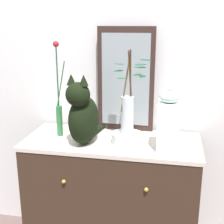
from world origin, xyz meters
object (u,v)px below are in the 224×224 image
vase_slim_green (59,108)px  sideboard (112,199)px  cat_sitting (83,115)px  jar_lidded_porcelain (168,122)px  mirror_leaning (126,80)px  bowl_porcelain (127,138)px  vase_glass_clear (128,110)px

vase_slim_green → sideboard: bearing=-2.9°
cat_sitting → jar_lidded_porcelain: cat_sitting is taller
vase_slim_green → jar_lidded_porcelain: vase_slim_green is taller
sideboard → mirror_leaning: 0.79m
sideboard → jar_lidded_porcelain: (0.34, -0.10, 0.59)m
mirror_leaning → bowl_porcelain: size_ratio=3.65×
mirror_leaning → vase_slim_green: (-0.39, -0.19, -0.15)m
cat_sitting → jar_lidded_porcelain: 0.49m
vase_slim_green → bowl_porcelain: vase_slim_green is taller
mirror_leaning → jar_lidded_porcelain: (0.29, -0.31, -0.17)m
vase_slim_green → jar_lidded_porcelain: size_ratio=1.61×
mirror_leaning → cat_sitting: mirror_leaning is taller
mirror_leaning → sideboard: bearing=-103.6°
sideboard → jar_lidded_porcelain: 0.68m
cat_sitting → mirror_leaning: bearing=56.0°
vase_glass_clear → jar_lidded_porcelain: (0.24, -0.06, -0.04)m
bowl_porcelain → jar_lidded_porcelain: bearing=-14.7°
mirror_leaning → vase_slim_green: mirror_leaning is taller
mirror_leaning → vase_slim_green: size_ratio=1.14×
sideboard → vase_slim_green: size_ratio=1.82×
sideboard → bowl_porcelain: (0.10, -0.03, 0.45)m
bowl_porcelain → mirror_leaning: bearing=101.1°
cat_sitting → bowl_porcelain: (0.25, 0.06, -0.15)m
sideboard → cat_sitting: 0.62m
cat_sitting → vase_slim_green: vase_slim_green is taller
sideboard → cat_sitting: cat_sitting is taller
sideboard → vase_glass_clear: (0.10, -0.03, 0.63)m
bowl_porcelain → jar_lidded_porcelain: 0.28m
jar_lidded_porcelain → vase_slim_green: bearing=170.5°
vase_glass_clear → jar_lidded_porcelain: size_ratio=1.35×
bowl_porcelain → vase_slim_green: bearing=173.5°
mirror_leaning → vase_glass_clear: 0.28m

